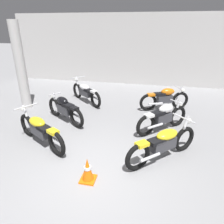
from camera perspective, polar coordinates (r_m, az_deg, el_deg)
ground_plane at (r=4.67m, az=-6.12°, el=-17.25°), size 60.00×60.00×0.00m
back_wall at (r=11.23m, az=6.09°, el=16.87°), size 13.20×0.24×3.60m
support_pillar at (r=8.38m, az=-24.25°, el=11.48°), size 0.36×0.36×3.20m
motorcycle_left_row_0 at (r=5.78m, az=-19.56°, el=-4.64°), size 1.93×1.20×0.97m
motorcycle_left_row_1 at (r=6.94m, az=-13.15°, el=0.94°), size 1.72×1.15×0.88m
motorcycle_left_row_2 at (r=8.56m, az=-7.40°, el=5.58°), size 1.71×1.51×0.97m
motorcycle_right_row_0 at (r=5.01m, az=14.25°, el=-8.41°), size 1.65×1.57×0.97m
motorcycle_right_row_1 at (r=6.34m, az=14.11°, el=-1.35°), size 1.52×1.42×0.88m
motorcycle_right_row_2 at (r=7.99m, az=14.59°, el=3.76°), size 1.86×0.86×0.88m
traffic_cone at (r=4.40m, az=-6.91°, el=-15.84°), size 0.32×0.32×0.54m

